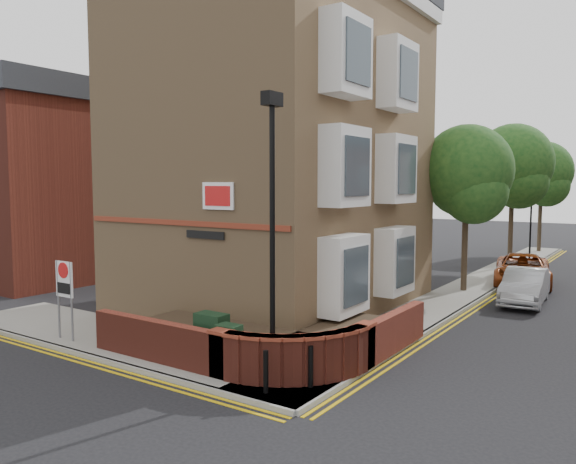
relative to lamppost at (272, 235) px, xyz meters
The scene contains 22 objects.
ground 3.90m from the lamppost, 143.13° to the right, with size 120.00×120.00×0.00m, color black.
pavement_corner 6.07m from the lamppost, behind, with size 13.00×3.00×0.12m, color gray.
pavement_main 15.17m from the lamppost, 88.45° to the left, with size 2.00×32.00×0.12m, color gray.
kerb_side 6.18m from the lamppost, 166.76° to the right, with size 13.00×0.15×0.12m, color gray.
kerb_main_near 15.22m from the lamppost, 84.60° to the left, with size 0.15×32.00×0.12m, color gray.
yellow_lines_side 6.27m from the lamppost, 164.13° to the right, with size 13.00×0.28×0.01m, color gold.
yellow_lines_main 15.26m from the lamppost, 83.64° to the left, with size 0.28×32.00×0.01m, color gold.
corner_building 8.62m from the lamppost, 123.16° to the left, with size 8.95×10.40×13.60m.
garden_wall 3.93m from the lamppost, 140.91° to the left, with size 6.80×6.00×1.20m, color maroon, non-canonical shape.
lamppost is the anchor object (origin of this frame).
utility_cabinet_large 3.24m from the lamppost, behind, with size 0.80×0.45×1.20m, color black.
utility_cabinet_small 2.90m from the lamppost, 169.70° to the right, with size 0.55×0.40×1.10m, color black.
bollard_near 2.91m from the lamppost, 63.43° to the right, with size 0.11×0.11×0.90m, color black.
bollard_far 2.95m from the lamppost, ahead, with size 0.11×0.11×0.90m, color black.
zone_sign 6.85m from the lamppost, behind, with size 0.72×0.07×2.20m.
side_building 17.98m from the lamppost, 157.72° to the left, with size 6.40×10.40×9.00m.
tree_near 12.92m from the lamppost, 88.22° to the left, with size 3.64×3.65×6.70m.
tree_mid 20.93m from the lamppost, 88.90° to the left, with size 4.03×4.03×7.42m.
tree_far 28.89m from the lamppost, 89.21° to the left, with size 3.81×3.81×7.00m.
traffic_light_assembly 23.82m from the lamppost, 88.07° to the left, with size 0.20×0.16×4.20m.
silver_car_near 12.66m from the lamppost, 76.45° to the left, with size 1.37×3.94×1.30m, color #ABAEB3.
red_car_main 16.36m from the lamppost, 82.88° to the left, with size 2.25×4.88×1.36m, color #89340E.
Camera 1 is at (8.74, -8.72, 4.47)m, focal length 35.00 mm.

